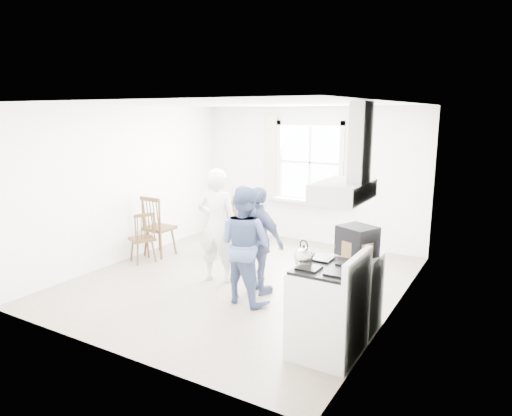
{
  "coord_description": "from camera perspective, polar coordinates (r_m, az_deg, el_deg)",
  "views": [
    {
      "loc": [
        3.49,
        -5.53,
        2.48
      ],
      "look_at": [
        0.14,
        0.2,
        1.09
      ],
      "focal_mm": 32.0,
      "sensor_mm": 36.0,
      "label": 1
    }
  ],
  "objects": [
    {
      "name": "room_shell",
      "position": [
        6.65,
        -1.89,
        1.59
      ],
      "size": [
        4.62,
        5.12,
        2.64
      ],
      "color": "gray",
      "rests_on": "ground"
    },
    {
      "name": "window_assembly",
      "position": [
        8.77,
        6.67,
        5.09
      ],
      "size": [
        1.88,
        0.24,
        1.7
      ],
      "color": "white",
      "rests_on": "room_shell"
    },
    {
      "name": "range_hood",
      "position": [
        4.46,
        11.53,
        4.1
      ],
      "size": [
        0.45,
        0.76,
        0.94
      ],
      "color": "silver",
      "rests_on": "room_shell"
    },
    {
      "name": "shelf_unit",
      "position": [
        9.49,
        -1.53,
        -0.83
      ],
      "size": [
        0.4,
        0.3,
        0.8
      ],
      "primitive_type": "cube",
      "color": "slate",
      "rests_on": "ground"
    },
    {
      "name": "gas_stove",
      "position": [
        4.9,
        9.01,
        -12.39
      ],
      "size": [
        0.68,
        0.76,
        1.12
      ],
      "color": "white",
      "rests_on": "ground"
    },
    {
      "name": "kettle",
      "position": [
        4.7,
        5.97,
        -6.08
      ],
      "size": [
        0.19,
        0.19,
        0.27
      ],
      "color": "silver",
      "rests_on": "gas_stove"
    },
    {
      "name": "low_cabinet",
      "position": [
        5.5,
        12.4,
        -10.13
      ],
      "size": [
        0.5,
        0.55,
        0.9
      ],
      "primitive_type": "cube",
      "color": "silver",
      "rests_on": "ground"
    },
    {
      "name": "stereo_stack",
      "position": [
        5.26,
        12.54,
        -4.04
      ],
      "size": [
        0.48,
        0.46,
        0.34
      ],
      "color": "black",
      "rests_on": "low_cabinet"
    },
    {
      "name": "cardboard_box",
      "position": [
        5.19,
        12.6,
        -5.12
      ],
      "size": [
        0.32,
        0.25,
        0.19
      ],
      "primitive_type": "cube",
      "rotation": [
        0.0,
        0.0,
        -0.16
      ],
      "color": "#9A784A",
      "rests_on": "low_cabinet"
    },
    {
      "name": "windsor_chair_a",
      "position": [
        8.08,
        -12.6,
        -1.48
      ],
      "size": [
        0.47,
        0.46,
        1.08
      ],
      "color": "#3F2914",
      "rests_on": "ground"
    },
    {
      "name": "windsor_chair_b",
      "position": [
        8.05,
        -3.34,
        -1.68
      ],
      "size": [
        0.42,
        0.41,
        0.99
      ],
      "color": "#3F2914",
      "rests_on": "ground"
    },
    {
      "name": "windsor_chair_c",
      "position": [
        7.8,
        -13.84,
        -2.97
      ],
      "size": [
        0.48,
        0.49,
        0.88
      ],
      "color": "#3F2914",
      "rests_on": "ground"
    },
    {
      "name": "person_left",
      "position": [
        6.75,
        -4.84,
        -2.19
      ],
      "size": [
        0.74,
        0.74,
        1.7
      ],
      "primitive_type": "imported",
      "rotation": [
        0.0,
        0.0,
        3.37
      ],
      "color": "white",
      "rests_on": "ground"
    },
    {
      "name": "person_mid",
      "position": [
        6.0,
        -1.39,
        -4.6
      ],
      "size": [
        0.87,
        0.87,
        1.57
      ],
      "primitive_type": "imported",
      "rotation": [
        0.0,
        0.0,
        2.99
      ],
      "color": "#4D5F90",
      "rests_on": "ground"
    },
    {
      "name": "person_right",
      "position": [
        6.28,
        0.3,
        -4.15
      ],
      "size": [
        1.07,
        1.07,
        1.5
      ],
      "primitive_type": "imported",
      "rotation": [
        0.0,
        0.0,
        2.89
      ],
      "color": "navy",
      "rests_on": "ground"
    },
    {
      "name": "potted_plant",
      "position": [
        8.65,
        8.09,
        1.92
      ],
      "size": [
        0.18,
        0.18,
        0.32
      ],
      "primitive_type": "imported",
      "rotation": [
        0.0,
        0.0,
        -0.03
      ],
      "color": "#367B3E",
      "rests_on": "window_assembly"
    }
  ]
}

